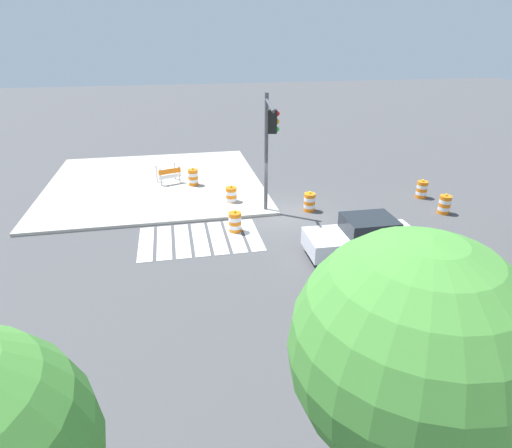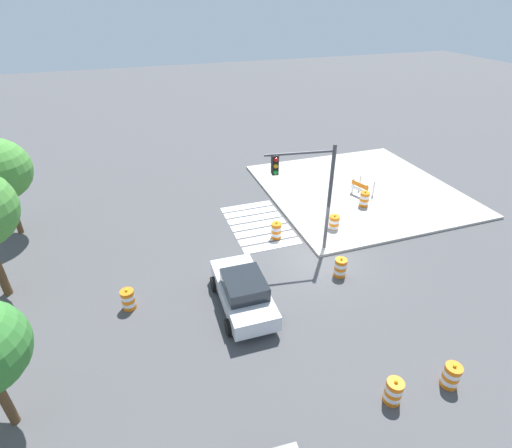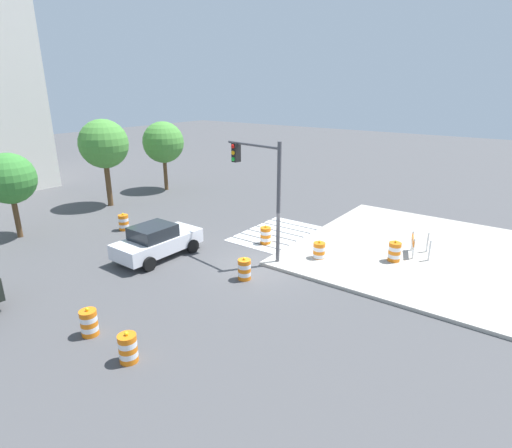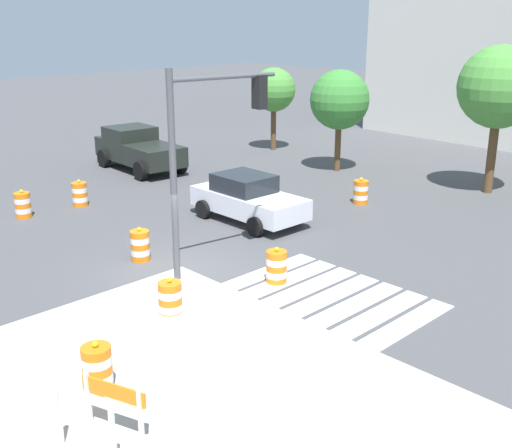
% 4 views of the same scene
% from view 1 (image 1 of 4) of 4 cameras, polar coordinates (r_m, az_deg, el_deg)
% --- Properties ---
extents(ground_plane, '(120.00, 120.00, 0.00)m').
position_cam_1_polar(ground_plane, '(20.24, 3.34, 1.16)').
color(ground_plane, '#474749').
extents(sidewalk_corner, '(12.00, 12.00, 0.15)m').
position_cam_1_polar(sidewalk_corner, '(25.26, -13.56, 5.48)').
color(sidewalk_corner, '#ADA89E').
rests_on(sidewalk_corner, ground).
extents(crosswalk_stripes, '(5.10, 3.20, 0.02)m').
position_cam_1_polar(crosswalk_stripes, '(18.03, -7.60, -2.02)').
color(crosswalk_stripes, silver).
rests_on(crosswalk_stripes, ground).
extents(sports_car, '(4.34, 2.21, 1.63)m').
position_cam_1_polar(sports_car, '(16.69, 14.34, -1.80)').
color(sports_car, silver).
rests_on(sports_car, ground).
extents(traffic_barrel_near_corner, '(0.56, 0.56, 1.02)m').
position_cam_1_polar(traffic_barrel_near_corner, '(22.26, 24.25, 2.43)').
color(traffic_barrel_near_corner, orange).
rests_on(traffic_barrel_near_corner, ground).
extents(traffic_barrel_crosswalk_end, '(0.56, 0.56, 1.02)m').
position_cam_1_polar(traffic_barrel_crosswalk_end, '(18.40, -2.86, 0.26)').
color(traffic_barrel_crosswalk_end, orange).
rests_on(traffic_barrel_crosswalk_end, ground).
extents(traffic_barrel_median_near, '(0.56, 0.56, 1.02)m').
position_cam_1_polar(traffic_barrel_median_near, '(21.47, -3.38, 3.85)').
color(traffic_barrel_median_near, orange).
rests_on(traffic_barrel_median_near, ground).
extents(traffic_barrel_median_far, '(0.56, 0.56, 1.02)m').
position_cam_1_polar(traffic_barrel_median_far, '(12.81, 16.80, -12.71)').
color(traffic_barrel_median_far, orange).
rests_on(traffic_barrel_median_far, ground).
extents(traffic_barrel_far_curb, '(0.56, 0.56, 1.02)m').
position_cam_1_polar(traffic_barrel_far_curb, '(20.77, 7.28, 2.97)').
color(traffic_barrel_far_curb, orange).
rests_on(traffic_barrel_far_curb, ground).
extents(traffic_barrel_lane_center, '(0.56, 0.56, 1.02)m').
position_cam_1_polar(traffic_barrel_lane_center, '(24.00, 21.60, 4.39)').
color(traffic_barrel_lane_center, orange).
rests_on(traffic_barrel_lane_center, ground).
extents(traffic_barrel_on_sidewalk, '(0.56, 0.56, 1.02)m').
position_cam_1_polar(traffic_barrel_on_sidewalk, '(24.08, -8.54, 6.30)').
color(traffic_barrel_on_sidewalk, orange).
rests_on(traffic_barrel_on_sidewalk, sidewalk_corner).
extents(construction_barricade, '(1.42, 1.13, 1.00)m').
position_cam_1_polar(construction_barricade, '(24.58, -11.75, 6.72)').
color(construction_barricade, silver).
rests_on(construction_barricade, sidewalk_corner).
extents(traffic_light_pole, '(0.68, 3.26, 5.50)m').
position_cam_1_polar(traffic_light_pole, '(18.37, 1.74, 11.61)').
color(traffic_light_pole, '#4C4C51').
rests_on(traffic_light_pole, sidewalk_corner).
extents(street_tree_streetside_far, '(3.22, 3.22, 5.84)m').
position_cam_1_polar(street_tree_streetside_far, '(6.04, 20.30, -15.91)').
color(street_tree_streetside_far, brown).
rests_on(street_tree_streetside_far, ground).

